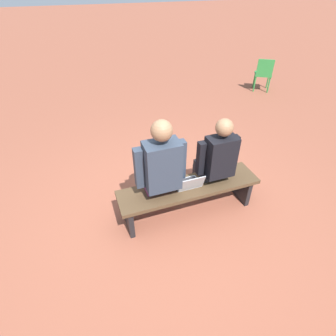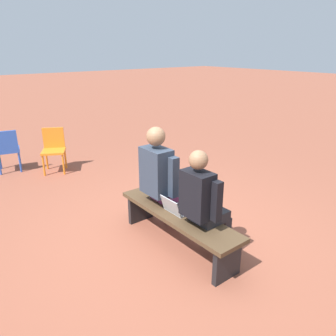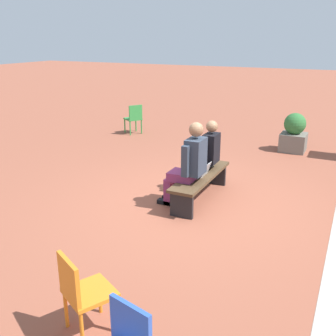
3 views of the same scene
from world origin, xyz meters
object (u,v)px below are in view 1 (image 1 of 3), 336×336
person_student (215,160)px  laptop (189,183)px  plastic_chair_mid_courtyard (264,73)px  bench (189,191)px  person_adult (159,169)px

person_student → laptop: person_student is taller
person_student → plastic_chair_mid_courtyard: bearing=-133.9°
bench → laptop: laptop is taller
laptop → plastic_chair_mid_courtyard: (-3.66, -3.48, -0.02)m
bench → person_adult: bearing=-11.2°
person_adult → person_student: bearing=179.5°
plastic_chair_mid_courtyard → person_student: bearing=46.1°
person_student → laptop: (0.38, 0.08, -0.21)m
person_adult → plastic_chair_mid_courtyard: size_ratio=1.70×
bench → laptop: size_ratio=5.62×
laptop → person_adult: bearing=-13.6°
laptop → bench: bearing=-144.7°
person_student → laptop: 0.44m
person_adult → laptop: 0.44m
person_adult → laptop: person_adult is taller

